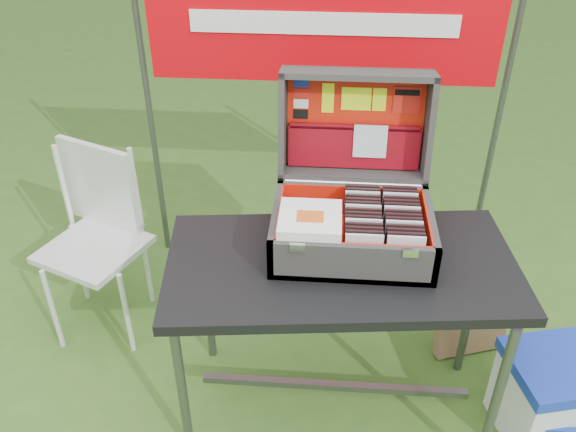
# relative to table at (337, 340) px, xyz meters

# --- Properties ---
(ground) EXTENTS (80.00, 80.00, 0.00)m
(ground) POSITION_rel_table_xyz_m (-0.11, -0.06, -0.39)
(ground) COLOR #365E21
(ground) RESTS_ON ground
(table) EXTENTS (1.29, 0.75, 0.77)m
(table) POSITION_rel_table_xyz_m (0.00, 0.00, 0.00)
(table) COLOR black
(table) RESTS_ON ground
(table_top) EXTENTS (1.29, 0.75, 0.04)m
(table_top) POSITION_rel_table_xyz_m (0.00, 0.00, 0.37)
(table_top) COLOR black
(table_top) RESTS_ON ground
(table_leg_fl) EXTENTS (0.04, 0.04, 0.73)m
(table_leg_fl) POSITION_rel_table_xyz_m (-0.56, -0.25, -0.02)
(table_leg_fl) COLOR #59595B
(table_leg_fl) RESTS_ON ground
(table_leg_fr) EXTENTS (0.04, 0.04, 0.73)m
(table_leg_fr) POSITION_rel_table_xyz_m (0.56, -0.25, -0.02)
(table_leg_fr) COLOR #59595B
(table_leg_fr) RESTS_ON ground
(table_leg_bl) EXTENTS (0.04, 0.04, 0.73)m
(table_leg_bl) POSITION_rel_table_xyz_m (-0.56, 0.25, -0.02)
(table_leg_bl) COLOR #59595B
(table_leg_bl) RESTS_ON ground
(table_leg_br) EXTENTS (0.04, 0.04, 0.73)m
(table_leg_br) POSITION_rel_table_xyz_m (0.56, 0.25, -0.02)
(table_leg_br) COLOR #59595B
(table_leg_br) RESTS_ON ground
(table_brace) EXTENTS (1.08, 0.03, 0.03)m
(table_brace) POSITION_rel_table_xyz_m (0.00, -0.00, -0.27)
(table_brace) COLOR #59595B
(table_brace) RESTS_ON ground
(suitcase) EXTENTS (0.57, 0.56, 0.54)m
(suitcase) POSITION_rel_table_xyz_m (0.03, 0.14, 0.65)
(suitcase) COLOR #42403D
(suitcase) RESTS_ON table
(suitcase_base_bottom) EXTENTS (0.57, 0.40, 0.02)m
(suitcase_base_bottom) POSITION_rel_table_xyz_m (0.03, 0.08, 0.40)
(suitcase_base_bottom) COLOR #42403D
(suitcase_base_bottom) RESTS_ON table_top
(suitcase_base_wall_front) EXTENTS (0.57, 0.02, 0.15)m
(suitcase_base_wall_front) POSITION_rel_table_xyz_m (0.03, -0.11, 0.46)
(suitcase_base_wall_front) COLOR #42403D
(suitcase_base_wall_front) RESTS_ON table_top
(suitcase_base_wall_back) EXTENTS (0.57, 0.02, 0.15)m
(suitcase_base_wall_back) POSITION_rel_table_xyz_m (0.03, 0.27, 0.46)
(suitcase_base_wall_back) COLOR #42403D
(suitcase_base_wall_back) RESTS_ON table_top
(suitcase_base_wall_left) EXTENTS (0.02, 0.40, 0.15)m
(suitcase_base_wall_left) POSITION_rel_table_xyz_m (-0.24, 0.08, 0.46)
(suitcase_base_wall_left) COLOR #42403D
(suitcase_base_wall_left) RESTS_ON table_top
(suitcase_base_wall_right) EXTENTS (0.02, 0.40, 0.15)m
(suitcase_base_wall_right) POSITION_rel_table_xyz_m (0.30, 0.08, 0.46)
(suitcase_base_wall_right) COLOR #42403D
(suitcase_base_wall_right) RESTS_ON table_top
(suitcase_liner_floor) EXTENTS (0.52, 0.36, 0.01)m
(suitcase_liner_floor) POSITION_rel_table_xyz_m (0.03, 0.08, 0.41)
(suitcase_liner_floor) COLOR red
(suitcase_liner_floor) RESTS_ON suitcase_base_bottom
(suitcase_latch_left) EXTENTS (0.05, 0.01, 0.03)m
(suitcase_latch_left) POSITION_rel_table_xyz_m (-0.15, -0.12, 0.53)
(suitcase_latch_left) COLOR silver
(suitcase_latch_left) RESTS_ON suitcase_base_wall_front
(suitcase_latch_right) EXTENTS (0.05, 0.01, 0.03)m
(suitcase_latch_right) POSITION_rel_table_xyz_m (0.21, -0.12, 0.53)
(suitcase_latch_right) COLOR silver
(suitcase_latch_right) RESTS_ON suitcase_base_wall_front
(suitcase_hinge) EXTENTS (0.51, 0.02, 0.02)m
(suitcase_hinge) POSITION_rel_table_xyz_m (0.03, 0.28, 0.54)
(suitcase_hinge) COLOR silver
(suitcase_hinge) RESTS_ON suitcase_base_wall_back
(suitcase_lid_back) EXTENTS (0.57, 0.09, 0.40)m
(suitcase_lid_back) POSITION_rel_table_xyz_m (0.03, 0.46, 0.71)
(suitcase_lid_back) COLOR #42403D
(suitcase_lid_back) RESTS_ON suitcase_base_wall_back
(suitcase_lid_rim_far) EXTENTS (0.57, 0.15, 0.05)m
(suitcase_lid_rim_far) POSITION_rel_table_xyz_m (0.03, 0.42, 0.91)
(suitcase_lid_rim_far) COLOR #42403D
(suitcase_lid_rim_far) RESTS_ON suitcase_lid_back
(suitcase_lid_rim_near) EXTENTS (0.57, 0.15, 0.05)m
(suitcase_lid_rim_near) POSITION_rel_table_xyz_m (0.03, 0.36, 0.54)
(suitcase_lid_rim_near) COLOR #42403D
(suitcase_lid_rim_near) RESTS_ON suitcase_lid_back
(suitcase_lid_rim_left) EXTENTS (0.02, 0.21, 0.42)m
(suitcase_lid_rim_left) POSITION_rel_table_xyz_m (-0.24, 0.39, 0.72)
(suitcase_lid_rim_left) COLOR #42403D
(suitcase_lid_rim_left) RESTS_ON suitcase_lid_back
(suitcase_lid_rim_right) EXTENTS (0.02, 0.21, 0.42)m
(suitcase_lid_rim_right) POSITION_rel_table_xyz_m (0.30, 0.39, 0.72)
(suitcase_lid_rim_right) COLOR #42403D
(suitcase_lid_rim_right) RESTS_ON suitcase_lid_back
(suitcase_lid_liner) EXTENTS (0.52, 0.06, 0.35)m
(suitcase_lid_liner) POSITION_rel_table_xyz_m (0.03, 0.44, 0.72)
(suitcase_lid_liner) COLOR red
(suitcase_lid_liner) RESTS_ON suitcase_lid_back
(suitcase_liner_wall_front) EXTENTS (0.52, 0.01, 0.13)m
(suitcase_liner_wall_front) POSITION_rel_table_xyz_m (0.03, -0.10, 0.47)
(suitcase_liner_wall_front) COLOR red
(suitcase_liner_wall_front) RESTS_ON suitcase_base_bottom
(suitcase_liner_wall_back) EXTENTS (0.52, 0.01, 0.13)m
(suitcase_liner_wall_back) POSITION_rel_table_xyz_m (0.03, 0.26, 0.47)
(suitcase_liner_wall_back) COLOR red
(suitcase_liner_wall_back) RESTS_ON suitcase_base_bottom
(suitcase_liner_wall_left) EXTENTS (0.01, 0.36, 0.13)m
(suitcase_liner_wall_left) POSITION_rel_table_xyz_m (-0.23, 0.08, 0.47)
(suitcase_liner_wall_left) COLOR red
(suitcase_liner_wall_left) RESTS_ON suitcase_base_bottom
(suitcase_liner_wall_right) EXTENTS (0.01, 0.36, 0.13)m
(suitcase_liner_wall_right) POSITION_rel_table_xyz_m (0.29, 0.08, 0.47)
(suitcase_liner_wall_right) COLOR red
(suitcase_liner_wall_right) RESTS_ON suitcase_base_bottom
(suitcase_lid_pocket) EXTENTS (0.50, 0.06, 0.16)m
(suitcase_lid_pocket) POSITION_rel_table_xyz_m (0.03, 0.41, 0.63)
(suitcase_lid_pocket) COLOR maroon
(suitcase_lid_pocket) RESTS_ON suitcase_lid_liner
(suitcase_pocket_edge) EXTENTS (0.49, 0.02, 0.02)m
(suitcase_pocket_edge) POSITION_rel_table_xyz_m (0.03, 0.41, 0.71)
(suitcase_pocket_edge) COLOR maroon
(suitcase_pocket_edge) RESTS_ON suitcase_lid_pocket
(suitcase_pocket_cd) EXTENTS (0.13, 0.03, 0.13)m
(suitcase_pocket_cd) POSITION_rel_table_xyz_m (0.09, 0.39, 0.66)
(suitcase_pocket_cd) COLOR silver
(suitcase_pocket_cd) RESTS_ON suitcase_lid_pocket
(lid_sticker_cc_a) EXTENTS (0.06, 0.01, 0.03)m
(lid_sticker_cc_a) POSITION_rel_table_xyz_m (-0.18, 0.46, 0.86)
(lid_sticker_cc_a) COLOR #1933B2
(lid_sticker_cc_a) RESTS_ON suitcase_lid_liner
(lid_sticker_cc_b) EXTENTS (0.06, 0.01, 0.03)m
(lid_sticker_cc_b) POSITION_rel_table_xyz_m (-0.18, 0.45, 0.82)
(lid_sticker_cc_b) COLOR red
(lid_sticker_cc_b) RESTS_ON suitcase_lid_liner
(lid_sticker_cc_c) EXTENTS (0.06, 0.01, 0.03)m
(lid_sticker_cc_c) POSITION_rel_table_xyz_m (-0.18, 0.45, 0.78)
(lid_sticker_cc_c) COLOR white
(lid_sticker_cc_c) RESTS_ON suitcase_lid_liner
(lid_sticker_cc_d) EXTENTS (0.06, 0.01, 0.03)m
(lid_sticker_cc_d) POSITION_rel_table_xyz_m (-0.18, 0.44, 0.74)
(lid_sticker_cc_d) COLOR black
(lid_sticker_cc_d) RESTS_ON suitcase_lid_liner
(lid_card_neon_tall) EXTENTS (0.05, 0.02, 0.11)m
(lid_card_neon_tall) POSITION_rel_table_xyz_m (-0.07, 0.45, 0.81)
(lid_card_neon_tall) COLOR #C8E613
(lid_card_neon_tall) RESTS_ON suitcase_lid_liner
(lid_card_neon_main) EXTENTS (0.11, 0.02, 0.09)m
(lid_card_neon_main) POSITION_rel_table_xyz_m (0.03, 0.45, 0.81)
(lid_card_neon_main) COLOR #C8E613
(lid_card_neon_main) RESTS_ON suitcase_lid_liner
(lid_card_neon_small) EXTENTS (0.05, 0.02, 0.09)m
(lid_card_neon_small) POSITION_rel_table_xyz_m (0.12, 0.45, 0.81)
(lid_card_neon_small) COLOR #C8E613
(lid_card_neon_small) RESTS_ON suitcase_lid_liner
(lid_sticker_band) EXTENTS (0.10, 0.02, 0.10)m
(lid_sticker_band) POSITION_rel_table_xyz_m (0.22, 0.45, 0.81)
(lid_sticker_band) COLOR red
(lid_sticker_band) RESTS_ON suitcase_lid_liner
(lid_sticker_band_bar) EXTENTS (0.09, 0.01, 0.02)m
(lid_sticker_band_bar) POSITION_rel_table_xyz_m (0.22, 0.45, 0.84)
(lid_sticker_band_bar) COLOR black
(lid_sticker_band_bar) RESTS_ON suitcase_lid_liner
(cd_left_0) EXTENTS (0.13, 0.01, 0.14)m
(cd_left_0) POSITION_rel_table_xyz_m (0.07, -0.07, 0.49)
(cd_left_0) COLOR silver
(cd_left_0) RESTS_ON suitcase_liner_floor
(cd_left_1) EXTENTS (0.13, 0.01, 0.14)m
(cd_left_1) POSITION_rel_table_xyz_m (0.07, -0.05, 0.49)
(cd_left_1) COLOR black
(cd_left_1) RESTS_ON suitcase_liner_floor
(cd_left_2) EXTENTS (0.13, 0.01, 0.14)m
(cd_left_2) POSITION_rel_table_xyz_m (0.07, -0.03, 0.49)
(cd_left_2) COLOR black
(cd_left_2) RESTS_ON suitcase_liner_floor
(cd_left_3) EXTENTS (0.13, 0.01, 0.14)m
(cd_left_3) POSITION_rel_table_xyz_m (0.07, -0.01, 0.49)
(cd_left_3) COLOR black
(cd_left_3) RESTS_ON suitcase_liner_floor
(cd_left_4) EXTENTS (0.13, 0.01, 0.14)m
(cd_left_4) POSITION_rel_table_xyz_m (0.07, 0.02, 0.49)
(cd_left_4) COLOR silver
(cd_left_4) RESTS_ON suitcase_liner_floor
(cd_left_5) EXTENTS (0.13, 0.01, 0.14)m
(cd_left_5) POSITION_rel_table_xyz_m (0.07, 0.04, 0.49)
(cd_left_5) COLOR black
(cd_left_5) RESTS_ON suitcase_liner_floor
(cd_left_6) EXTENTS (0.13, 0.01, 0.14)m
(cd_left_6) POSITION_rel_table_xyz_m (0.07, 0.06, 0.49)
(cd_left_6) COLOR black
(cd_left_6) RESTS_ON suitcase_liner_floor
(cd_left_7) EXTENTS (0.13, 0.01, 0.14)m
(cd_left_7) POSITION_rel_table_xyz_m (0.07, 0.08, 0.49)
(cd_left_7) COLOR black
(cd_left_7) RESTS_ON suitcase_liner_floor
(cd_left_8) EXTENTS (0.13, 0.01, 0.14)m
(cd_left_8) POSITION_rel_table_xyz_m (0.07, 0.10, 0.49)
(cd_left_8) COLOR silver
(cd_left_8) RESTS_ON suitcase_liner_floor
(cd_left_9) EXTENTS (0.13, 0.01, 0.14)m
(cd_left_9) POSITION_rel_table_xyz_m (0.07, 0.13, 0.49)
(cd_left_9) COLOR black
(cd_left_9) RESTS_ON suitcase_liner_floor
(cd_left_10) EXTENTS (0.13, 0.01, 0.14)m
(cd_left_10) POSITION_rel_table_xyz_m (0.07, 0.15, 0.49)
(cd_left_10) COLOR black
(cd_left_10) RESTS_ON suitcase_liner_floor
(cd_left_11) EXTENTS (0.13, 0.01, 0.14)m
(cd_left_11) POSITION_rel_table_xyz_m (0.07, 0.17, 0.49)
(cd_left_11) COLOR black
(cd_left_11) RESTS_ON suitcase_liner_floor
(cd_left_12) EXTENTS (0.13, 0.01, 0.14)m
(cd_left_12) POSITION_rel_table_xyz_m (0.07, 0.19, 0.49)
(cd_left_12) COLOR silver
(cd_left_12) RESTS_ON suitcase_liner_floor
(cd_left_13) EXTENTS (0.13, 0.01, 0.14)m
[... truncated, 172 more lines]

